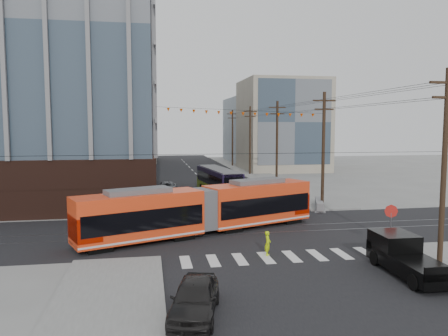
# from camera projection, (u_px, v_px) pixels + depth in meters

# --- Properties ---
(ground) EXTENTS (160.00, 160.00, 0.00)m
(ground) POSITION_uv_depth(u_px,v_px,m) (266.00, 244.00, 29.11)
(ground) COLOR slate
(office_building) EXTENTS (30.00, 25.00, 28.60)m
(office_building) POSITION_uv_depth(u_px,v_px,m) (11.00, 65.00, 46.58)
(office_building) COLOR #381E16
(office_building) RESTS_ON ground
(bg_bldg_nw_near) EXTENTS (18.00, 16.00, 18.00)m
(bg_bldg_nw_near) POSITION_uv_depth(u_px,v_px,m) (94.00, 119.00, 76.38)
(bg_bldg_nw_near) COLOR #8C99A5
(bg_bldg_nw_near) RESTS_ON ground
(bg_bldg_ne_near) EXTENTS (14.00, 14.00, 16.00)m
(bg_bldg_ne_near) POSITION_uv_depth(u_px,v_px,m) (282.00, 125.00, 78.13)
(bg_bldg_ne_near) COLOR gray
(bg_bldg_ne_near) RESTS_ON ground
(bg_bldg_nw_far) EXTENTS (16.00, 18.00, 20.00)m
(bg_bldg_nw_far) POSITION_uv_depth(u_px,v_px,m) (119.00, 116.00, 96.41)
(bg_bldg_nw_far) COLOR gray
(bg_bldg_nw_far) RESTS_ON ground
(bg_bldg_ne_far) EXTENTS (16.00, 16.00, 14.00)m
(bg_bldg_ne_far) POSITION_uv_depth(u_px,v_px,m) (264.00, 130.00, 98.19)
(bg_bldg_ne_far) COLOR #8C99A5
(bg_bldg_ne_far) RESTS_ON ground
(utility_pole_near) EXTENTS (0.30, 0.30, 11.00)m
(utility_pole_near) POSITION_uv_depth(u_px,v_px,m) (444.00, 169.00, 24.13)
(utility_pole_near) COLOR black
(utility_pole_near) RESTS_ON ground
(utility_pole_far) EXTENTS (0.30, 0.30, 11.00)m
(utility_pole_far) POSITION_uv_depth(u_px,v_px,m) (232.00, 138.00, 84.95)
(utility_pole_far) COLOR black
(utility_pole_far) RESTS_ON ground
(streetcar) EXTENTS (18.10, 9.37, 3.56)m
(streetcar) POSITION_uv_depth(u_px,v_px,m) (203.00, 210.00, 31.75)
(streetcar) COLOR #EA3E17
(streetcar) RESTS_ON ground
(city_bus) EXTENTS (3.75, 11.28, 3.14)m
(city_bus) POSITION_uv_depth(u_px,v_px,m) (219.00, 182.00, 49.50)
(city_bus) COLOR black
(city_bus) RESTS_ON ground
(pickup_truck) EXTENTS (2.15, 5.71, 1.92)m
(pickup_truck) POSITION_uv_depth(u_px,v_px,m) (410.00, 258.00, 22.82)
(pickup_truck) COLOR black
(pickup_truck) RESTS_ON ground
(black_sedan) EXTENTS (2.86, 4.88, 1.56)m
(black_sedan) POSITION_uv_depth(u_px,v_px,m) (195.00, 298.00, 17.99)
(black_sedan) COLOR black
(black_sedan) RESTS_ON ground
(parked_car_silver) EXTENTS (2.31, 4.91, 1.56)m
(parked_car_silver) POSITION_uv_depth(u_px,v_px,m) (175.00, 204.00, 39.86)
(parked_car_silver) COLOR #909BA5
(parked_car_silver) RESTS_ON ground
(parked_car_white) EXTENTS (2.45, 4.83, 1.34)m
(parked_car_white) POSITION_uv_depth(u_px,v_px,m) (174.00, 195.00, 45.27)
(parked_car_white) COLOR silver
(parked_car_white) RESTS_ON ground
(parked_car_grey) EXTENTS (2.66, 5.14, 1.38)m
(parked_car_grey) POSITION_uv_depth(u_px,v_px,m) (167.00, 187.00, 51.16)
(parked_car_grey) COLOR #4C5057
(parked_car_grey) RESTS_ON ground
(pedestrian) EXTENTS (0.54, 0.64, 1.51)m
(pedestrian) POSITION_uv_depth(u_px,v_px,m) (268.00, 243.00, 26.44)
(pedestrian) COLOR #CDF50A
(pedestrian) RESTS_ON ground
(stop_sign) EXTENTS (1.01, 1.01, 2.74)m
(stop_sign) POSITION_uv_depth(u_px,v_px,m) (390.00, 229.00, 27.47)
(stop_sign) COLOR red
(stop_sign) RESTS_ON ground
(jersey_barrier) EXTENTS (2.30, 4.30, 0.84)m
(jersey_barrier) POSITION_uv_depth(u_px,v_px,m) (319.00, 204.00, 41.51)
(jersey_barrier) COLOR gray
(jersey_barrier) RESTS_ON ground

